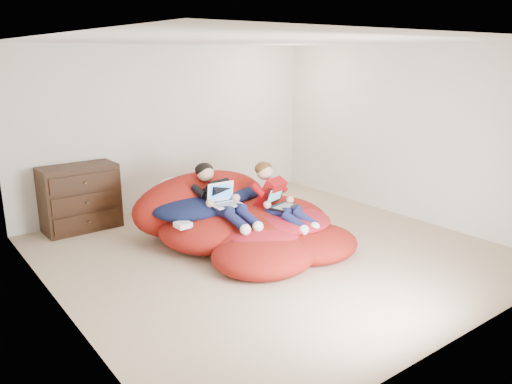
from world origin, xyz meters
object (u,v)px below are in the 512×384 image
(younger_boy, at_px, (277,195))
(laptop_black, at_px, (279,201))
(older_boy, at_px, (219,195))
(laptop_white, at_px, (224,199))
(beanbag_pile, at_px, (242,222))
(dresser, at_px, (80,198))

(younger_boy, distance_m, laptop_black, 0.09)
(older_boy, height_order, laptop_white, older_boy)
(older_boy, relative_size, younger_boy, 1.13)
(beanbag_pile, xyz_separation_m, laptop_black, (0.34, -0.33, 0.30))
(beanbag_pile, bearing_deg, younger_boy, -38.51)
(dresser, height_order, laptop_white, dresser)
(beanbag_pile, bearing_deg, laptop_white, -175.24)
(beanbag_pile, bearing_deg, older_boy, 162.16)
(younger_boy, bearing_deg, laptop_black, -90.00)
(dresser, distance_m, laptop_black, 2.78)
(beanbag_pile, height_order, laptop_black, beanbag_pile)
(dresser, xyz_separation_m, laptop_black, (1.83, -2.08, 0.12))
(dresser, distance_m, older_boy, 2.06)
(older_boy, xyz_separation_m, laptop_black, (0.63, -0.42, -0.09))
(older_boy, bearing_deg, laptop_black, -33.87)
(dresser, bearing_deg, younger_boy, -47.80)
(older_boy, bearing_deg, dresser, 125.96)
(beanbag_pile, xyz_separation_m, younger_boy, (0.34, -0.27, 0.37))
(older_boy, xyz_separation_m, laptop_white, (-0.00, -0.12, -0.02))
(older_boy, height_order, laptop_black, older_boy)
(older_boy, distance_m, laptop_black, 0.77)
(beanbag_pile, xyz_separation_m, laptop_white, (-0.29, -0.02, 0.37))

